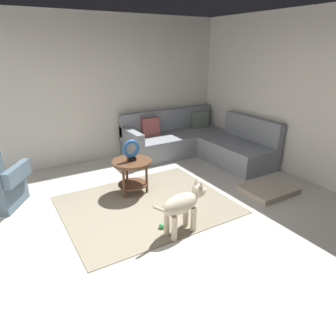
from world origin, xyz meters
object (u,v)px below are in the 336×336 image
side_table (132,168)px  dog (183,205)px  sectional_couch (197,143)px  dog_toy_ball (162,226)px  torus_sculpture (131,150)px  dog_bed_mat (269,190)px

side_table → dog: bearing=-86.3°
sectional_couch → dog_toy_ball: size_ratio=30.26×
torus_sculpture → dog: torus_sculpture is taller
dog_bed_mat → dog: (-1.75, -0.20, 0.33)m
dog_bed_mat → dog: dog is taller
dog_toy_ball → side_table: bearing=84.3°
side_table → dog: dog is taller
dog_bed_mat → sectional_couch: bearing=89.8°
dog_bed_mat → dog: 1.79m
side_table → dog_toy_ball: size_ratio=8.07×
side_table → torus_sculpture: size_ratio=1.84×
torus_sculpture → side_table: bearing=180.0°
sectional_couch → torus_sculpture: sectional_couch is taller
torus_sculpture → dog_toy_ball: 1.29m
sectional_couch → dog: sectional_couch is taller
torus_sculpture → dog_bed_mat: size_ratio=0.41×
sectional_couch → dog_bed_mat: sectional_couch is taller
dog_toy_ball → dog: bearing=-44.1°
sectional_couch → dog: (-1.76, -2.14, 0.09)m
torus_sculpture → dog: size_ratio=0.39×
dog_toy_ball → torus_sculpture: bearing=84.3°
side_table → dog_bed_mat: bearing=-30.4°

